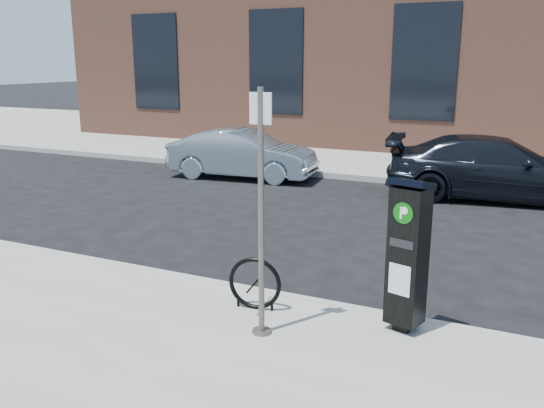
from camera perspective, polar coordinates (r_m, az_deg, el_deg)
The scene contains 10 objects.
ground at distance 7.87m, azimuth -3.43°, elevation -9.01°, with size 120.00×120.00×0.00m, color black.
sidewalk_far at distance 20.86m, azimuth 15.38°, elevation 5.29°, with size 60.00×12.00×0.15m, color gray.
curb_near at distance 7.83m, azimuth -3.50°, elevation -8.55°, with size 60.00×0.12×0.16m, color #9E9B93.
curb_far at distance 15.08m, azimuth 11.31°, elevation 2.31°, with size 60.00×0.12×0.16m, color #9E9B93.
building at distance 23.62m, azimuth 17.39°, elevation 16.06°, with size 28.00×10.05×8.25m.
parking_kiosk at distance 6.44m, azimuth 13.31°, elevation -4.79°, with size 0.48×0.45×1.74m.
sign_pole at distance 6.05m, azimuth -1.09°, elevation -1.30°, with size 0.24×0.21×2.68m.
bike_rack at distance 6.98m, azimuth -1.72°, elevation -7.90°, with size 0.66×0.15×0.66m.
car_silver at distance 15.40m, azimuth -2.97°, elevation 4.97°, with size 1.37×3.93×1.29m, color #889EAE.
car_dark at distance 13.97m, azimuth 21.33°, elevation 3.32°, with size 1.98×4.87×1.41m, color black.
Camera 1 is at (3.50, -6.34, 3.09)m, focal length 38.00 mm.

